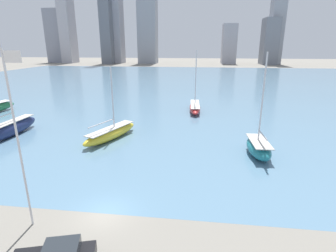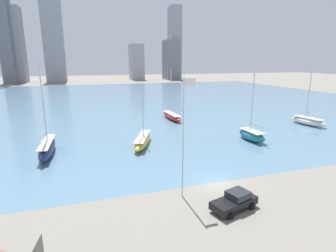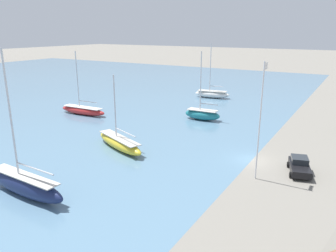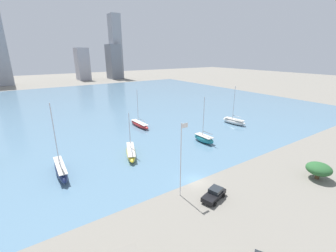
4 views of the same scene
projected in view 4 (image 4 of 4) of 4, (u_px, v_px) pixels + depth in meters
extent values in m
plane|color=gray|center=(195.00, 181.00, 39.91)|extent=(500.00, 500.00, 0.00)
cube|color=slate|center=(88.00, 107.00, 95.23)|extent=(180.00, 140.00, 0.00)
cylinder|color=silver|center=(181.00, 161.00, 34.11)|extent=(0.14, 0.14, 12.16)
cube|color=white|center=(185.00, 125.00, 32.71)|extent=(1.10, 0.03, 0.70)
cylinder|color=#4C3823|center=(317.00, 176.00, 40.65)|extent=(0.76, 0.76, 0.90)
ellipsoid|color=#285B2D|center=(319.00, 169.00, 40.19)|extent=(4.20, 4.20, 2.11)
cube|color=#9E9EA8|center=(82.00, 64.00, 187.92)|extent=(9.38, 14.22, 25.96)
cube|color=slate|center=(114.00, 62.00, 196.69)|extent=(9.17, 15.05, 28.99)
cube|color=#8E939E|center=(116.00, 47.00, 197.32)|extent=(8.15, 10.62, 53.50)
ellipsoid|color=yellow|center=(131.00, 152.00, 49.74)|extent=(5.53, 10.09, 1.58)
cube|color=#BCB7AD|center=(131.00, 149.00, 49.51)|extent=(4.54, 8.27, 0.10)
cube|color=#2D2D33|center=(131.00, 154.00, 49.88)|extent=(0.82, 1.75, 0.71)
cylinder|color=silver|center=(130.00, 131.00, 48.96)|extent=(0.18, 0.18, 8.04)
cylinder|color=silver|center=(131.00, 147.00, 47.65)|extent=(1.90, 4.48, 0.14)
ellipsoid|color=#B72828|center=(140.00, 124.00, 69.25)|extent=(2.43, 10.03, 1.44)
cube|color=silver|center=(139.00, 122.00, 69.05)|extent=(1.99, 8.23, 0.10)
cube|color=#2D2D33|center=(140.00, 126.00, 69.38)|extent=(0.24, 1.80, 0.65)
cylinder|color=silver|center=(138.00, 106.00, 68.06)|extent=(0.18, 0.18, 10.02)
cylinder|color=silver|center=(142.00, 120.00, 67.65)|extent=(0.32, 4.21, 0.14)
ellipsoid|color=#19234C|center=(61.00, 170.00, 41.73)|extent=(2.06, 10.36, 2.06)
cube|color=#BCB7AD|center=(60.00, 165.00, 41.43)|extent=(1.69, 8.50, 0.10)
cube|color=#2D2D33|center=(61.00, 172.00, 41.91)|extent=(0.21, 1.86, 0.93)
cylinder|color=silver|center=(55.00, 134.00, 40.26)|extent=(0.18, 0.18, 11.50)
cylinder|color=silver|center=(60.00, 163.00, 39.66)|extent=(0.28, 5.07, 0.14)
ellipsoid|color=#1E757F|center=(204.00, 139.00, 57.17)|extent=(2.68, 6.43, 1.77)
cube|color=#BCB7AD|center=(204.00, 136.00, 56.91)|extent=(2.19, 5.27, 0.10)
cube|color=#2D2D33|center=(204.00, 141.00, 57.32)|extent=(0.21, 1.14, 0.80)
cylinder|color=silver|center=(204.00, 117.00, 55.74)|extent=(0.18, 0.18, 9.86)
cylinder|color=silver|center=(208.00, 133.00, 55.69)|extent=(0.30, 3.24, 0.14)
ellipsoid|color=white|center=(234.00, 121.00, 72.01)|extent=(3.61, 8.28, 1.62)
cube|color=#BCB7AD|center=(234.00, 119.00, 71.77)|extent=(2.96, 6.79, 0.10)
cube|color=#2D2D33|center=(234.00, 123.00, 72.14)|extent=(0.36, 1.45, 0.73)
cylinder|color=silver|center=(234.00, 103.00, 70.56)|extent=(0.18, 0.18, 10.51)
cylinder|color=silver|center=(237.00, 116.00, 70.77)|extent=(0.57, 3.02, 0.14)
cube|color=black|center=(214.00, 195.00, 34.85)|extent=(4.93, 3.13, 0.72)
cube|color=#23282D|center=(216.00, 190.00, 35.00)|extent=(2.32, 2.17, 0.65)
cylinder|color=black|center=(213.00, 191.00, 36.59)|extent=(0.69, 0.44, 0.64)
cylinder|color=black|center=(224.00, 195.00, 35.38)|extent=(0.69, 0.44, 0.64)
cylinder|color=black|center=(203.00, 199.00, 34.53)|extent=(0.69, 0.44, 0.64)
cylinder|color=black|center=(215.00, 204.00, 33.32)|extent=(0.69, 0.44, 0.64)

